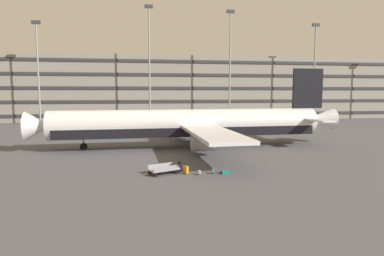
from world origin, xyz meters
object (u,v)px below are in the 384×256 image
suitcase_purple (179,166)px  suitcase_navy (225,172)px  backpack_small (213,171)px  baggage_cart (164,169)px  airliner (192,124)px  suitcase_red (186,170)px  backpack_teal (199,173)px

suitcase_purple → suitcase_navy: bearing=-25.3°
suitcase_navy → backpack_small: bearing=173.5°
baggage_cart → suitcase_purple: bearing=34.9°
airliner → suitcase_navy: size_ratio=51.78×
suitcase_red → baggage_cart: size_ratio=0.28×
suitcase_purple → backpack_small: (2.77, -1.68, -0.21)m
suitcase_purple → backpack_teal: suitcase_purple is taller
backpack_teal → backpack_small: size_ratio=0.88×
airliner → baggage_cart: bearing=-108.7°
backpack_teal → baggage_cart: size_ratio=0.14×
suitcase_red → backpack_small: size_ratio=1.71×
backpack_teal → backpack_small: bearing=7.8°
suitcase_navy → backpack_teal: (-2.31, -0.06, 0.07)m
backpack_teal → suitcase_navy: bearing=1.4°
suitcase_red → suitcase_purple: bearing=107.4°
airliner → backpack_small: airliner is taller
suitcase_navy → baggage_cart: 5.37m
backpack_small → baggage_cart: size_ratio=0.16×
suitcase_red → backpack_teal: 1.22m
suitcase_red → backpack_teal: bearing=-26.6°
airliner → suitcase_navy: (0.63, -14.59, -2.81)m
airliner → suitcase_purple: 13.41m
suitcase_purple → baggage_cart: bearing=-145.1°
suitcase_purple → suitcase_red: bearing=-72.6°
suitcase_navy → backpack_teal: 2.32m
backpack_teal → airliner: bearing=83.4°
suitcase_navy → backpack_small: size_ratio=1.42×
airliner → backpack_teal: bearing=-96.6°
suitcase_navy → baggage_cart: baggage_cart is taller
backpack_teal → baggage_cart: bearing=164.9°
suitcase_red → backpack_small: bearing=-8.8°
airliner → baggage_cart: 14.82m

